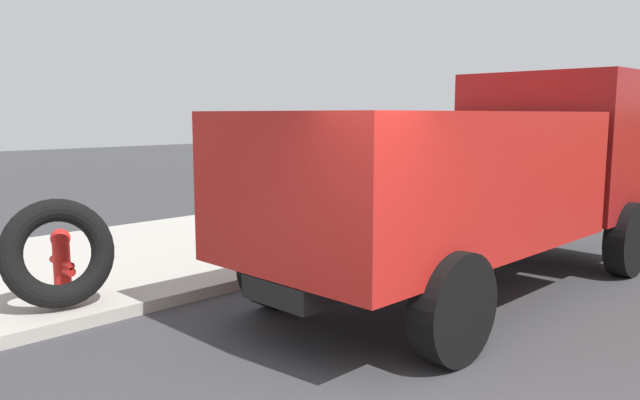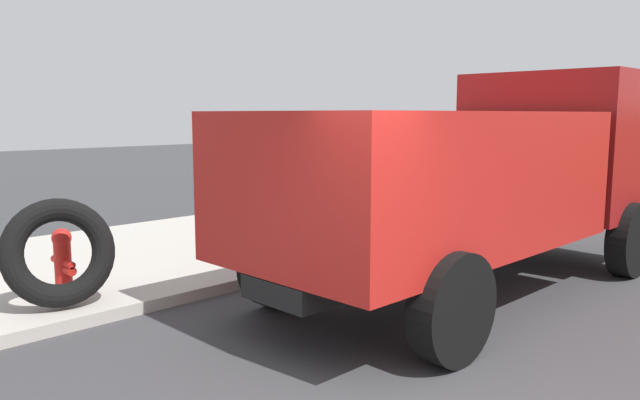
{
  "view_description": "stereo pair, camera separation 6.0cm",
  "coord_description": "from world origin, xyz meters",
  "px_view_note": "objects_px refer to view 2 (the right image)",
  "views": [
    {
      "loc": [
        -3.16,
        -2.47,
        2.37
      ],
      "look_at": [
        1.92,
        2.51,
        1.38
      ],
      "focal_mm": 34.64,
      "sensor_mm": 36.0,
      "label": 1
    },
    {
      "loc": [
        -3.11,
        -2.51,
        2.37
      ],
      "look_at": [
        1.92,
        2.51,
        1.38
      ],
      "focal_mm": 34.64,
      "sensor_mm": 36.0,
      "label": 2
    }
  ],
  "objects_px": {
    "stop_sign": "(277,167)",
    "dump_truck_red": "(480,171)",
    "loose_tire": "(59,253)",
    "fire_hydrant": "(63,259)"
  },
  "relations": [
    {
      "from": "dump_truck_red",
      "to": "loose_tire",
      "type": "bearing_deg",
      "value": 149.53
    },
    {
      "from": "dump_truck_red",
      "to": "fire_hydrant",
      "type": "bearing_deg",
      "value": 143.49
    },
    {
      "from": "stop_sign",
      "to": "loose_tire",
      "type": "bearing_deg",
      "value": -177.7
    },
    {
      "from": "loose_tire",
      "to": "dump_truck_red",
      "type": "height_order",
      "value": "dump_truck_red"
    },
    {
      "from": "fire_hydrant",
      "to": "stop_sign",
      "type": "distance_m",
      "value": 3.37
    },
    {
      "from": "fire_hydrant",
      "to": "loose_tire",
      "type": "relative_size",
      "value": 0.65
    },
    {
      "from": "loose_tire",
      "to": "stop_sign",
      "type": "xyz_separation_m",
      "value": [
        3.45,
        0.14,
        0.77
      ]
    },
    {
      "from": "stop_sign",
      "to": "dump_truck_red",
      "type": "xyz_separation_m",
      "value": [
        1.14,
        -2.84,
        0.05
      ]
    },
    {
      "from": "loose_tire",
      "to": "stop_sign",
      "type": "bearing_deg",
      "value": 2.3
    },
    {
      "from": "fire_hydrant",
      "to": "dump_truck_red",
      "type": "height_order",
      "value": "dump_truck_red"
    }
  ]
}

